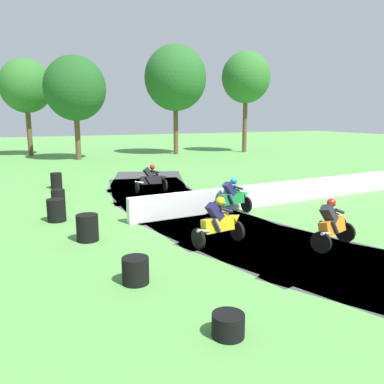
{
  "coord_description": "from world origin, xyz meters",
  "views": [
    {
      "loc": [
        -5.93,
        -13.04,
        3.7
      ],
      "look_at": [
        0.06,
        -0.06,
        0.9
      ],
      "focal_mm": 36.92,
      "sensor_mm": 36.0,
      "label": 1
    }
  ],
  "objects_px": {
    "motorcycle_lead_black": "(152,179)",
    "tire_stack_far": "(87,228)",
    "tire_stack_extra_a": "(136,270)",
    "motorcycle_chase_green": "(233,197)",
    "tire_stack_near": "(56,181)",
    "tire_stack_mid_b": "(56,210)",
    "tire_stack_extra_b": "(228,325)",
    "motorcycle_fourth_orange": "(333,224)",
    "tire_stack_mid_a": "(58,197)",
    "motorcycle_trailing_yellow": "(220,222)"
  },
  "relations": [
    {
      "from": "motorcycle_trailing_yellow",
      "to": "motorcycle_fourth_orange",
      "type": "height_order",
      "value": "motorcycle_trailing_yellow"
    },
    {
      "from": "motorcycle_trailing_yellow",
      "to": "tire_stack_extra_a",
      "type": "relative_size",
      "value": 2.77
    },
    {
      "from": "motorcycle_fourth_orange",
      "to": "tire_stack_extra_b",
      "type": "distance_m",
      "value": 5.84
    },
    {
      "from": "motorcycle_lead_black",
      "to": "tire_stack_near",
      "type": "height_order",
      "value": "motorcycle_lead_black"
    },
    {
      "from": "tire_stack_far",
      "to": "tire_stack_extra_b",
      "type": "relative_size",
      "value": 1.41
    },
    {
      "from": "tire_stack_mid_a",
      "to": "motorcycle_fourth_orange",
      "type": "bearing_deg",
      "value": -54.36
    },
    {
      "from": "motorcycle_lead_black",
      "to": "tire_stack_extra_a",
      "type": "xyz_separation_m",
      "value": [
        -3.84,
        -9.95,
        -0.33
      ]
    },
    {
      "from": "motorcycle_trailing_yellow",
      "to": "tire_stack_near",
      "type": "bearing_deg",
      "value": 106.42
    },
    {
      "from": "tire_stack_mid_a",
      "to": "tire_stack_extra_a",
      "type": "xyz_separation_m",
      "value": [
        0.63,
        -9.18,
        0.0
      ]
    },
    {
      "from": "motorcycle_chase_green",
      "to": "tire_stack_extra_b",
      "type": "distance_m",
      "value": 8.5
    },
    {
      "from": "motorcycle_lead_black",
      "to": "tire_stack_far",
      "type": "relative_size",
      "value": 2.13
    },
    {
      "from": "motorcycle_lead_black",
      "to": "motorcycle_trailing_yellow",
      "type": "xyz_separation_m",
      "value": [
        -0.82,
        -8.33,
        0.03
      ]
    },
    {
      "from": "tire_stack_mid_a",
      "to": "tire_stack_mid_b",
      "type": "distance_m",
      "value": 2.97
    },
    {
      "from": "tire_stack_near",
      "to": "tire_stack_mid_a",
      "type": "height_order",
      "value": "tire_stack_near"
    },
    {
      "from": "tire_stack_mid_b",
      "to": "tire_stack_far",
      "type": "bearing_deg",
      "value": -77.6
    },
    {
      "from": "motorcycle_chase_green",
      "to": "tire_stack_mid_a",
      "type": "bearing_deg",
      "value": 141.35
    },
    {
      "from": "tire_stack_near",
      "to": "tire_stack_extra_b",
      "type": "xyz_separation_m",
      "value": [
        1.1,
        -15.63,
        -0.2
      ]
    },
    {
      "from": "tire_stack_extra_a",
      "to": "tire_stack_extra_b",
      "type": "bearing_deg",
      "value": -73.72
    },
    {
      "from": "motorcycle_lead_black",
      "to": "motorcycle_chase_green",
      "type": "bearing_deg",
      "value": -76.07
    },
    {
      "from": "tire_stack_mid_b",
      "to": "tire_stack_near",
      "type": "bearing_deg",
      "value": 83.94
    },
    {
      "from": "motorcycle_fourth_orange",
      "to": "tire_stack_extra_a",
      "type": "xyz_separation_m",
      "value": [
        -5.87,
        -0.11,
        -0.35
      ]
    },
    {
      "from": "tire_stack_near",
      "to": "tire_stack_mid_a",
      "type": "distance_m",
      "value": 3.73
    },
    {
      "from": "tire_stack_mid_b",
      "to": "tire_stack_extra_b",
      "type": "height_order",
      "value": "tire_stack_mid_b"
    },
    {
      "from": "motorcycle_lead_black",
      "to": "motorcycle_chase_green",
      "type": "xyz_separation_m",
      "value": [
        1.34,
        -5.42,
        0.03
      ]
    },
    {
      "from": "motorcycle_chase_green",
      "to": "tire_stack_extra_a",
      "type": "xyz_separation_m",
      "value": [
        -5.19,
        -4.53,
        -0.36
      ]
    },
    {
      "from": "motorcycle_fourth_orange",
      "to": "tire_stack_extra_b",
      "type": "bearing_deg",
      "value": -150.65
    },
    {
      "from": "motorcycle_fourth_orange",
      "to": "tire_stack_extra_a",
      "type": "relative_size",
      "value": 2.77
    },
    {
      "from": "motorcycle_fourth_orange",
      "to": "motorcycle_trailing_yellow",
      "type": "bearing_deg",
      "value": 152.08
    },
    {
      "from": "tire_stack_extra_a",
      "to": "tire_stack_extra_b",
      "type": "distance_m",
      "value": 2.85
    },
    {
      "from": "motorcycle_chase_green",
      "to": "motorcycle_fourth_orange",
      "type": "height_order",
      "value": "motorcycle_chase_green"
    },
    {
      "from": "motorcycle_lead_black",
      "to": "tire_stack_mid_a",
      "type": "relative_size",
      "value": 2.84
    },
    {
      "from": "motorcycle_lead_black",
      "to": "tire_stack_mid_b",
      "type": "distance_m",
      "value": 6.12
    },
    {
      "from": "tire_stack_near",
      "to": "tire_stack_mid_b",
      "type": "height_order",
      "value": "same"
    },
    {
      "from": "tire_stack_near",
      "to": "tire_stack_extra_a",
      "type": "relative_size",
      "value": 1.32
    },
    {
      "from": "tire_stack_mid_a",
      "to": "tire_stack_extra_b",
      "type": "relative_size",
      "value": 1.06
    },
    {
      "from": "motorcycle_trailing_yellow",
      "to": "tire_stack_mid_b",
      "type": "bearing_deg",
      "value": 131.16
    },
    {
      "from": "motorcycle_trailing_yellow",
      "to": "tire_stack_far",
      "type": "relative_size",
      "value": 2.09
    },
    {
      "from": "tire_stack_far",
      "to": "motorcycle_fourth_orange",
      "type": "bearing_deg",
      "value": -28.58
    },
    {
      "from": "tire_stack_near",
      "to": "tire_stack_mid_b",
      "type": "xyz_separation_m",
      "value": [
        -0.71,
        -6.66,
        -0.0
      ]
    },
    {
      "from": "motorcycle_trailing_yellow",
      "to": "tire_stack_mid_b",
      "type": "distance_m",
      "value": 6.13
    },
    {
      "from": "motorcycle_lead_black",
      "to": "tire_stack_extra_b",
      "type": "distance_m",
      "value": 13.06
    },
    {
      "from": "tire_stack_mid_a",
      "to": "tire_stack_far",
      "type": "distance_m",
      "value": 5.65
    },
    {
      "from": "tire_stack_mid_b",
      "to": "tire_stack_far",
      "type": "xyz_separation_m",
      "value": [
        0.59,
        -2.69,
        0.0
      ]
    },
    {
      "from": "motorcycle_trailing_yellow",
      "to": "tire_stack_near",
      "type": "relative_size",
      "value": 2.09
    },
    {
      "from": "tire_stack_mid_b",
      "to": "tire_stack_extra_b",
      "type": "xyz_separation_m",
      "value": [
        1.81,
        -8.97,
        -0.2
      ]
    },
    {
      "from": "motorcycle_chase_green",
      "to": "tire_stack_mid_a",
      "type": "relative_size",
      "value": 2.79
    },
    {
      "from": "motorcycle_lead_black",
      "to": "motorcycle_trailing_yellow",
      "type": "relative_size",
      "value": 1.02
    },
    {
      "from": "tire_stack_near",
      "to": "tire_stack_extra_a",
      "type": "distance_m",
      "value": 12.9
    },
    {
      "from": "motorcycle_lead_black",
      "to": "motorcycle_chase_green",
      "type": "height_order",
      "value": "motorcycle_chase_green"
    },
    {
      "from": "motorcycle_lead_black",
      "to": "motorcycle_fourth_orange",
      "type": "bearing_deg",
      "value": -78.36
    }
  ]
}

